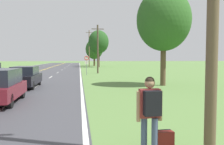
{
  "coord_description": "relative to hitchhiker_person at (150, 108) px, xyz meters",
  "views": [
    {
      "loc": [
        6.9,
        -2.61,
        2.16
      ],
      "look_at": [
        8.8,
        11.15,
        1.34
      ],
      "focal_mm": 38.0,
      "sensor_mm": 36.0,
      "label": 1
    }
  ],
  "objects": [
    {
      "name": "suitcase",
      "position": [
        0.35,
        0.06,
        -0.82
      ],
      "size": [
        0.45,
        0.19,
        0.56
      ],
      "rotation": [
        0.0,
        0.0,
        1.62
      ],
      "color": "maroon",
      "rests_on": "ground"
    },
    {
      "name": "tree_mid_treeline",
      "position": [
        2.84,
        64.48,
        3.83
      ],
      "size": [
        5.06,
        5.06,
        7.84
      ],
      "color": "brown",
      "rests_on": "ground"
    },
    {
      "name": "utility_pole_far",
      "position": [
        1.17,
        59.83,
        3.99
      ],
      "size": [
        1.8,
        0.24,
        9.83
      ],
      "color": "brown",
      "rests_on": "ground"
    },
    {
      "name": "hitchhiker_person",
      "position": [
        0.0,
        0.0,
        0.0
      ],
      "size": [
        0.6,
        0.43,
        1.76
      ],
      "rotation": [
        0.0,
        0.0,
        1.62
      ],
      "color": "#475175",
      "rests_on": "ground"
    },
    {
      "name": "tree_left_verge",
      "position": [
        5.11,
        13.21,
        4.12
      ],
      "size": [
        4.28,
        4.28,
        7.69
      ],
      "color": "brown",
      "rests_on": "ground"
    },
    {
      "name": "utility_pole_midground",
      "position": [
        1.16,
        29.72,
        2.6
      ],
      "size": [
        1.8,
        0.24,
        7.06
      ],
      "color": "brown",
      "rests_on": "ground"
    },
    {
      "name": "traffic_sign",
      "position": [
        -0.6,
        25.63,
        0.83
      ],
      "size": [
        0.6,
        0.1,
        2.53
      ],
      "color": "gray",
      "rests_on": "ground"
    },
    {
      "name": "tree_behind_sign",
      "position": [
        3.31,
        54.76,
        5.24
      ],
      "size": [
        5.09,
        5.09,
        9.28
      ],
      "color": "#473828",
      "rests_on": "ground"
    },
    {
      "name": "car_black_sedan_mid_far",
      "position": [
        -5.58,
        13.36,
        -0.28
      ],
      "size": [
        1.83,
        4.72,
        1.57
      ],
      "rotation": [
        0.0,
        0.0,
        -1.57
      ],
      "color": "black",
      "rests_on": "ground"
    }
  ]
}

